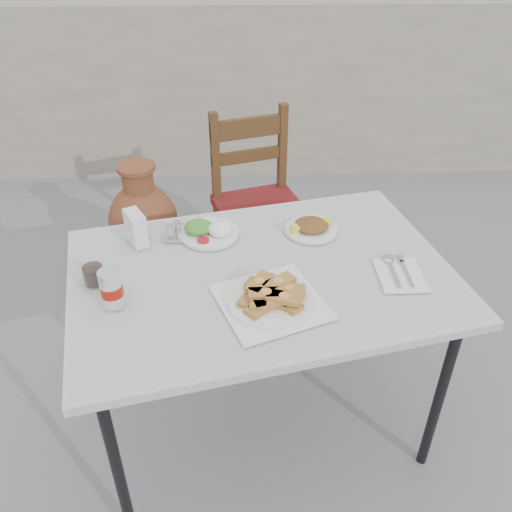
{
  "coord_description": "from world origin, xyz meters",
  "views": [
    {
      "loc": [
        -0.13,
        -1.36,
        1.87
      ],
      "look_at": [
        -0.08,
        0.16,
        0.8
      ],
      "focal_mm": 38.0,
      "sensor_mm": 36.0,
      "label": 1
    }
  ],
  "objects_px": {
    "cola_glass": "(93,271)",
    "chair": "(258,204)",
    "pide_plate": "(271,295)",
    "napkin_holder": "(136,228)",
    "salad_rice_plate": "(209,230)",
    "salad_chopped_plate": "(311,227)",
    "cafe_table": "(262,283)",
    "soda_can": "(111,288)",
    "terracotta_urn": "(144,225)",
    "condiment_caddy": "(177,233)"
  },
  "relations": [
    {
      "from": "cola_glass",
      "to": "chair",
      "type": "relative_size",
      "value": 0.11
    },
    {
      "from": "pide_plate",
      "to": "napkin_holder",
      "type": "height_order",
      "value": "napkin_holder"
    },
    {
      "from": "salad_rice_plate",
      "to": "cola_glass",
      "type": "distance_m",
      "value": 0.46
    },
    {
      "from": "salad_chopped_plate",
      "to": "cola_glass",
      "type": "bearing_deg",
      "value": -158.67
    },
    {
      "from": "pide_plate",
      "to": "napkin_holder",
      "type": "xyz_separation_m",
      "value": [
        -0.46,
        0.35,
        0.03
      ]
    },
    {
      "from": "cola_glass",
      "to": "napkin_holder",
      "type": "relative_size",
      "value": 0.85
    },
    {
      "from": "pide_plate",
      "to": "cola_glass",
      "type": "relative_size",
      "value": 3.84
    },
    {
      "from": "napkin_holder",
      "to": "cafe_table",
      "type": "bearing_deg",
      "value": -52.62
    },
    {
      "from": "soda_can",
      "to": "chair",
      "type": "xyz_separation_m",
      "value": [
        0.49,
        1.11,
        -0.35
      ]
    },
    {
      "from": "cafe_table",
      "to": "cola_glass",
      "type": "distance_m",
      "value": 0.56
    },
    {
      "from": "salad_chopped_plate",
      "to": "terracotta_urn",
      "type": "bearing_deg",
      "value": 134.21
    },
    {
      "from": "salad_rice_plate",
      "to": "chair",
      "type": "bearing_deg",
      "value": 73.72
    },
    {
      "from": "soda_can",
      "to": "salad_rice_plate",
      "type": "bearing_deg",
      "value": 54.37
    },
    {
      "from": "salad_chopped_plate",
      "to": "chair",
      "type": "bearing_deg",
      "value": 103.64
    },
    {
      "from": "cafe_table",
      "to": "soda_can",
      "type": "relative_size",
      "value": 11.43
    },
    {
      "from": "terracotta_urn",
      "to": "pide_plate",
      "type": "bearing_deg",
      "value": -63.33
    },
    {
      "from": "pide_plate",
      "to": "soda_can",
      "type": "distance_m",
      "value": 0.49
    },
    {
      "from": "salad_chopped_plate",
      "to": "terracotta_urn",
      "type": "xyz_separation_m",
      "value": [
        -0.79,
        0.81,
        -0.48
      ]
    },
    {
      "from": "cola_glass",
      "to": "chair",
      "type": "distance_m",
      "value": 1.2
    },
    {
      "from": "salad_rice_plate",
      "to": "cola_glass",
      "type": "height_order",
      "value": "cola_glass"
    },
    {
      "from": "chair",
      "to": "condiment_caddy",
      "type": "bearing_deg",
      "value": -130.78
    },
    {
      "from": "salad_chopped_plate",
      "to": "soda_can",
      "type": "distance_m",
      "value": 0.78
    },
    {
      "from": "soda_can",
      "to": "terracotta_urn",
      "type": "relative_size",
      "value": 0.19
    },
    {
      "from": "cafe_table",
      "to": "soda_can",
      "type": "xyz_separation_m",
      "value": [
        -0.47,
        -0.16,
        0.12
      ]
    },
    {
      "from": "cafe_table",
      "to": "soda_can",
      "type": "height_order",
      "value": "soda_can"
    },
    {
      "from": "terracotta_urn",
      "to": "chair",
      "type": "bearing_deg",
      "value": -9.6
    },
    {
      "from": "salad_chopped_plate",
      "to": "napkin_holder",
      "type": "xyz_separation_m",
      "value": [
        -0.64,
        -0.06,
        0.04
      ]
    },
    {
      "from": "salad_rice_plate",
      "to": "terracotta_urn",
      "type": "xyz_separation_m",
      "value": [
        -0.41,
        0.83,
        -0.49
      ]
    },
    {
      "from": "napkin_holder",
      "to": "chair",
      "type": "xyz_separation_m",
      "value": [
        0.47,
        0.77,
        -0.35
      ]
    },
    {
      "from": "salad_rice_plate",
      "to": "napkin_holder",
      "type": "relative_size",
      "value": 1.79
    },
    {
      "from": "pide_plate",
      "to": "condiment_caddy",
      "type": "xyz_separation_m",
      "value": [
        -0.32,
        0.38,
        -0.01
      ]
    },
    {
      "from": "salad_rice_plate",
      "to": "condiment_caddy",
      "type": "distance_m",
      "value": 0.12
    },
    {
      "from": "terracotta_urn",
      "to": "salad_rice_plate",
      "type": "bearing_deg",
      "value": -63.83
    },
    {
      "from": "salad_chopped_plate",
      "to": "cola_glass",
      "type": "relative_size",
      "value": 1.93
    },
    {
      "from": "soda_can",
      "to": "chair",
      "type": "relative_size",
      "value": 0.13
    },
    {
      "from": "cafe_table",
      "to": "pide_plate",
      "type": "xyz_separation_m",
      "value": [
        0.02,
        -0.17,
        0.08
      ]
    },
    {
      "from": "pide_plate",
      "to": "cola_glass",
      "type": "bearing_deg",
      "value": 167.94
    },
    {
      "from": "salad_rice_plate",
      "to": "salad_chopped_plate",
      "type": "bearing_deg",
      "value": 2.42
    },
    {
      "from": "soda_can",
      "to": "pide_plate",
      "type": "bearing_deg",
      "value": -0.87
    },
    {
      "from": "salad_chopped_plate",
      "to": "napkin_holder",
      "type": "relative_size",
      "value": 1.64
    },
    {
      "from": "soda_can",
      "to": "chair",
      "type": "bearing_deg",
      "value": 66.22
    },
    {
      "from": "terracotta_urn",
      "to": "cola_glass",
      "type": "bearing_deg",
      "value": -87.7
    },
    {
      "from": "soda_can",
      "to": "terracotta_urn",
      "type": "xyz_separation_m",
      "value": [
        -0.13,
        1.22,
        -0.53
      ]
    },
    {
      "from": "salad_chopped_plate",
      "to": "chair",
      "type": "height_order",
      "value": "chair"
    },
    {
      "from": "salad_rice_plate",
      "to": "napkin_holder",
      "type": "distance_m",
      "value": 0.26
    },
    {
      "from": "cafe_table",
      "to": "salad_chopped_plate",
      "type": "relative_size",
      "value": 7.12
    },
    {
      "from": "chair",
      "to": "cola_glass",
      "type": "bearing_deg",
      "value": -136.95
    },
    {
      "from": "soda_can",
      "to": "cola_glass",
      "type": "distance_m",
      "value": 0.14
    },
    {
      "from": "pide_plate",
      "to": "salad_rice_plate",
      "type": "height_order",
      "value": "pide_plate"
    },
    {
      "from": "soda_can",
      "to": "terracotta_urn",
      "type": "height_order",
      "value": "soda_can"
    }
  ]
}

